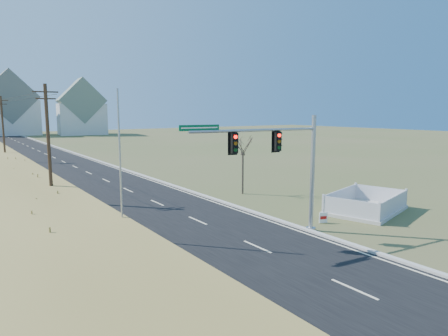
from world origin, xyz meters
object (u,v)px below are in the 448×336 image
fence_enclosure (366,208)px  open_sign (323,218)px  bare_tree (243,144)px  traffic_signal_mast (287,162)px  flagpole (121,182)px

fence_enclosure → open_sign: 4.68m
open_sign → bare_tree: bare_tree is taller
traffic_signal_mast → open_sign: size_ratio=12.66×
open_sign → flagpole: (-11.60, 3.88, 2.90)m
fence_enclosure → flagpole: size_ratio=0.83×
fence_enclosure → open_sign: size_ratio=10.12×
open_sign → fence_enclosure: bearing=26.2°
traffic_signal_mast → flagpole: (-7.94, 4.34, -0.94)m
flagpole → bare_tree: flagpole is taller
fence_enclosure → bare_tree: bare_tree is taller
fence_enclosure → open_sign: bearing=167.9°
fence_enclosure → bare_tree: (-3.45, 9.71, 3.96)m
flagpole → bare_tree: size_ratio=1.56×
fence_enclosure → flagpole: (-16.28, 3.59, 2.99)m
open_sign → traffic_signal_mast: bearing=-150.3°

